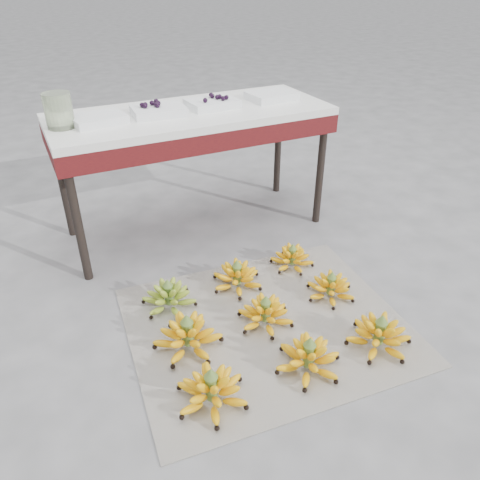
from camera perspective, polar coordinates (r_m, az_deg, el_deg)
name	(u,v)px	position (r m, az deg, el deg)	size (l,w,h in m)	color
ground	(254,335)	(2.18, 1.77, -11.54)	(60.00, 60.00, 0.00)	#5D5D5F
newspaper_mat	(267,325)	(2.23, 3.27, -10.30)	(1.25, 1.05, 0.01)	silver
bunch_front_left	(212,390)	(1.88, -3.48, -17.82)	(0.33, 0.33, 0.17)	#FFCC04
bunch_front_center	(308,358)	(2.01, 8.34, -14.04)	(0.34, 0.34, 0.17)	#FFCC04
bunch_front_right	(379,335)	(2.17, 16.59, -11.07)	(0.33, 0.33, 0.17)	#FFCC04
bunch_mid_left	(188,336)	(2.09, -6.38, -11.56)	(0.38, 0.38, 0.18)	#FFCC04
bunch_mid_center	(265,314)	(2.21, 3.11, -8.95)	(0.32, 0.32, 0.16)	#FFCC04
bunch_mid_right	(331,288)	(2.41, 10.99, -5.74)	(0.28, 0.28, 0.15)	#FFCC04
bunch_back_left	(169,297)	(2.32, -8.67, -6.89)	(0.32, 0.32, 0.16)	olive
bunch_back_center	(237,277)	(2.43, -0.36, -4.55)	(0.32, 0.32, 0.16)	#FFCC04
bunch_back_right	(292,258)	(2.60, 6.36, -2.23)	(0.24, 0.24, 0.14)	#FFCC04
vendor_table	(192,125)	(2.74, -5.89, 13.73)	(1.56, 0.63, 0.75)	black
tray_far_left	(98,119)	(2.58, -16.90, 13.93)	(0.29, 0.23, 0.04)	silver
tray_left	(158,110)	(2.65, -9.96, 15.32)	(0.29, 0.22, 0.07)	silver
tray_right	(212,103)	(2.76, -3.39, 16.33)	(0.29, 0.22, 0.07)	silver
tray_far_right	(272,96)	(2.93, 3.88, 17.14)	(0.29, 0.22, 0.04)	silver
glass_jar	(59,111)	(2.55, -21.24, 14.50)	(0.14, 0.14, 0.17)	beige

